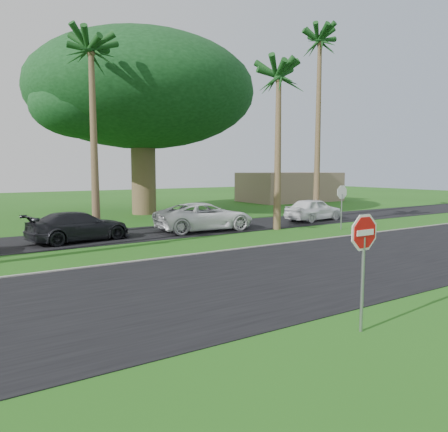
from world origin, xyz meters
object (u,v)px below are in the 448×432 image
at_px(stop_sign_far, 342,198).
at_px(car_pickup, 314,210).
at_px(stop_sign_near, 364,248).
at_px(car_dark, 79,227).
at_px(car_minivan, 205,217).

distance_m(stop_sign_far, car_pickup, 4.29).
height_order(stop_sign_far, car_pickup, stop_sign_far).
height_order(stop_sign_near, car_pickup, stop_sign_near).
bearing_deg(stop_sign_near, car_dark, 97.48).
bearing_deg(car_pickup, stop_sign_near, 131.59).
distance_m(stop_sign_far, car_dark, 14.03).
xyz_separation_m(stop_sign_near, car_dark, (-1.95, 14.85, -1.08)).
bearing_deg(stop_sign_near, car_pickup, 48.52).
height_order(car_dark, car_pickup, car_pickup).
bearing_deg(car_minivan, car_pickup, -86.20).
height_order(stop_sign_near, car_minivan, stop_sign_near).
relative_size(stop_sign_far, car_minivan, 0.48).
bearing_deg(stop_sign_far, car_dark, -15.96).
bearing_deg(stop_sign_near, stop_sign_far, 43.73).
xyz_separation_m(car_dark, car_minivan, (6.76, -0.10, 0.07)).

